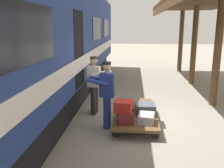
{
  "coord_description": "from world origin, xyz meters",
  "views": [
    {
      "loc": [
        0.54,
        6.5,
        2.56
      ],
      "look_at": [
        1.06,
        0.56,
        1.15
      ],
      "focal_mm": 39.58,
      "sensor_mm": 36.0,
      "label": 1
    }
  ],
  "objects_px": {
    "train_car": "(25,45)",
    "suitcase_red_plastic": "(124,106)",
    "suitcase_maroon_trunk": "(125,116)",
    "luggage_cart": "(135,115)",
    "porter_by_door": "(95,83)",
    "porter_in_overalls": "(106,92)",
    "suitcase_orange_carryall": "(126,110)",
    "suitcase_brown_leather": "(144,104)",
    "suitcase_slate_roller": "(145,109)",
    "suitcase_gray_aluminum": "(146,118)",
    "suitcase_teal_softside": "(127,103)"
  },
  "relations": [
    {
      "from": "suitcase_slate_roller",
      "to": "suitcase_orange_carryall",
      "type": "height_order",
      "value": "suitcase_slate_roller"
    },
    {
      "from": "porter_in_overalls",
      "to": "porter_by_door",
      "type": "height_order",
      "value": "same"
    },
    {
      "from": "suitcase_maroon_trunk",
      "to": "porter_by_door",
      "type": "distance_m",
      "value": 1.67
    },
    {
      "from": "suitcase_maroon_trunk",
      "to": "porter_in_overalls",
      "type": "relative_size",
      "value": 0.3
    },
    {
      "from": "suitcase_gray_aluminum",
      "to": "suitcase_red_plastic",
      "type": "xyz_separation_m",
      "value": [
        0.55,
        -0.01,
        0.3
      ]
    },
    {
      "from": "suitcase_red_plastic",
      "to": "suitcase_teal_softside",
      "type": "bearing_deg",
      "value": -91.79
    },
    {
      "from": "suitcase_orange_carryall",
      "to": "porter_by_door",
      "type": "xyz_separation_m",
      "value": [
        0.94,
        -0.7,
        0.55
      ]
    },
    {
      "from": "suitcase_brown_leather",
      "to": "suitcase_maroon_trunk",
      "type": "bearing_deg",
      "value": 66.45
    },
    {
      "from": "train_car",
      "to": "suitcase_slate_roller",
      "type": "distance_m",
      "value": 3.67
    },
    {
      "from": "suitcase_brown_leather",
      "to": "suitcase_red_plastic",
      "type": "bearing_deg",
      "value": 64.85
    },
    {
      "from": "suitcase_slate_roller",
      "to": "suitcase_maroon_trunk",
      "type": "distance_m",
      "value": 0.78
    },
    {
      "from": "suitcase_maroon_trunk",
      "to": "suitcase_red_plastic",
      "type": "distance_m",
      "value": 0.27
    },
    {
      "from": "suitcase_slate_roller",
      "to": "suitcase_maroon_trunk",
      "type": "xyz_separation_m",
      "value": [
        0.51,
        0.59,
        -0.0
      ]
    },
    {
      "from": "train_car",
      "to": "suitcase_red_plastic",
      "type": "bearing_deg",
      "value": 162.82
    },
    {
      "from": "suitcase_orange_carryall",
      "to": "suitcase_brown_leather",
      "type": "bearing_deg",
      "value": -131.07
    },
    {
      "from": "suitcase_orange_carryall",
      "to": "porter_in_overalls",
      "type": "height_order",
      "value": "porter_in_overalls"
    },
    {
      "from": "train_car",
      "to": "suitcase_gray_aluminum",
      "type": "xyz_separation_m",
      "value": [
        -3.28,
        0.85,
        -1.68
      ]
    },
    {
      "from": "suitcase_gray_aluminum",
      "to": "suitcase_orange_carryall",
      "type": "xyz_separation_m",
      "value": [
        0.51,
        -0.59,
        -0.01
      ]
    },
    {
      "from": "suitcase_brown_leather",
      "to": "train_car",
      "type": "bearing_deg",
      "value": 5.66
    },
    {
      "from": "suitcase_gray_aluminum",
      "to": "suitcase_maroon_trunk",
      "type": "height_order",
      "value": "suitcase_maroon_trunk"
    },
    {
      "from": "luggage_cart",
      "to": "porter_by_door",
      "type": "xyz_separation_m",
      "value": [
        1.19,
        -0.7,
        0.69
      ]
    },
    {
      "from": "train_car",
      "to": "suitcase_gray_aluminum",
      "type": "bearing_deg",
      "value": 165.46
    },
    {
      "from": "porter_in_overalls",
      "to": "train_car",
      "type": "bearing_deg",
      "value": -13.67
    },
    {
      "from": "luggage_cart",
      "to": "suitcase_brown_leather",
      "type": "distance_m",
      "value": 0.65
    },
    {
      "from": "train_car",
      "to": "suitcase_slate_roller",
      "type": "height_order",
      "value": "train_car"
    },
    {
      "from": "suitcase_orange_carryall",
      "to": "suitcase_maroon_trunk",
      "type": "distance_m",
      "value": 0.59
    },
    {
      "from": "suitcase_red_plastic",
      "to": "suitcase_brown_leather",
      "type": "bearing_deg",
      "value": -115.15
    },
    {
      "from": "suitcase_gray_aluminum",
      "to": "train_car",
      "type": "bearing_deg",
      "value": -14.54
    },
    {
      "from": "suitcase_maroon_trunk",
      "to": "suitcase_red_plastic",
      "type": "relative_size",
      "value": 1.08
    },
    {
      "from": "suitcase_orange_carryall",
      "to": "porter_by_door",
      "type": "distance_m",
      "value": 1.29
    },
    {
      "from": "suitcase_teal_softside",
      "to": "suitcase_red_plastic",
      "type": "height_order",
      "value": "suitcase_red_plastic"
    },
    {
      "from": "train_car",
      "to": "porter_by_door",
      "type": "xyz_separation_m",
      "value": [
        -1.83,
        -0.43,
        -1.14
      ]
    },
    {
      "from": "suitcase_slate_roller",
      "to": "suitcase_teal_softside",
      "type": "relative_size",
      "value": 1.1
    },
    {
      "from": "suitcase_orange_carryall",
      "to": "porter_by_door",
      "type": "relative_size",
      "value": 0.36
    },
    {
      "from": "porter_in_overalls",
      "to": "suitcase_slate_roller",
      "type": "bearing_deg",
      "value": -163.82
    },
    {
      "from": "suitcase_maroon_trunk",
      "to": "luggage_cart",
      "type": "bearing_deg",
      "value": -113.55
    },
    {
      "from": "suitcase_brown_leather",
      "to": "suitcase_slate_roller",
      "type": "height_order",
      "value": "suitcase_slate_roller"
    },
    {
      "from": "luggage_cart",
      "to": "suitcase_maroon_trunk",
      "type": "bearing_deg",
      "value": 66.45
    },
    {
      "from": "suitcase_slate_roller",
      "to": "porter_in_overalls",
      "type": "height_order",
      "value": "porter_in_overalls"
    },
    {
      "from": "suitcase_brown_leather",
      "to": "suitcase_gray_aluminum",
      "type": "height_order",
      "value": "suitcase_gray_aluminum"
    },
    {
      "from": "porter_by_door",
      "to": "porter_in_overalls",
      "type": "bearing_deg",
      "value": 114.32
    },
    {
      "from": "suitcase_brown_leather",
      "to": "suitcase_maroon_trunk",
      "type": "xyz_separation_m",
      "value": [
        0.51,
        1.18,
        0.05
      ]
    },
    {
      "from": "suitcase_slate_roller",
      "to": "suitcase_gray_aluminum",
      "type": "distance_m",
      "value": 0.59
    },
    {
      "from": "train_car",
      "to": "suitcase_orange_carryall",
      "type": "relative_size",
      "value": 29.7
    },
    {
      "from": "suitcase_orange_carryall",
      "to": "train_car",
      "type": "bearing_deg",
      "value": -5.43
    },
    {
      "from": "train_car",
      "to": "luggage_cart",
      "type": "xyz_separation_m",
      "value": [
        -3.02,
        0.26,
        -1.83
      ]
    },
    {
      "from": "suitcase_orange_carryall",
      "to": "porter_in_overalls",
      "type": "xyz_separation_m",
      "value": [
        0.49,
        0.29,
        0.55
      ]
    },
    {
      "from": "suitcase_orange_carryall",
      "to": "suitcase_red_plastic",
      "type": "bearing_deg",
      "value": 86.4
    },
    {
      "from": "suitcase_brown_leather",
      "to": "luggage_cart",
      "type": "bearing_deg",
      "value": 66.45
    },
    {
      "from": "suitcase_red_plastic",
      "to": "porter_by_door",
      "type": "height_order",
      "value": "porter_by_door"
    }
  ]
}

